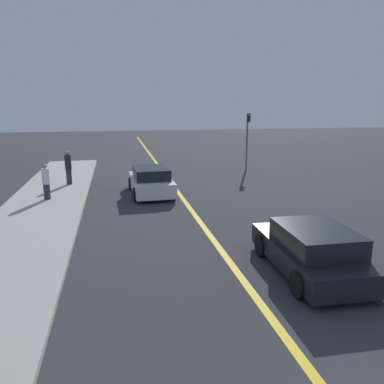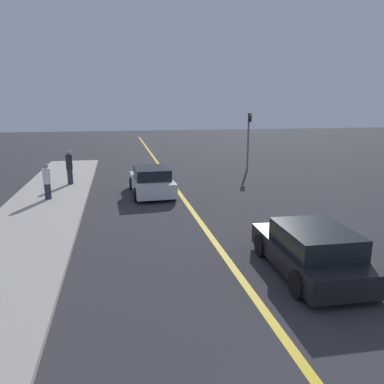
{
  "view_description": "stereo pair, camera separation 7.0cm",
  "coord_description": "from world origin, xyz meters",
  "px_view_note": "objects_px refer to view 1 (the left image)",
  "views": [
    {
      "loc": [
        -2.94,
        -1.6,
        4.23
      ],
      "look_at": [
        -0.56,
        9.89,
        1.45
      ],
      "focal_mm": 35.0,
      "sensor_mm": 36.0,
      "label": 1
    },
    {
      "loc": [
        -2.87,
        -1.61,
        4.23
      ],
      "look_at": [
        -0.56,
        9.89,
        1.45
      ],
      "focal_mm": 35.0,
      "sensor_mm": 36.0,
      "label": 2
    }
  ],
  "objects_px": {
    "pedestrian_far_standing": "(68,167)",
    "traffic_light": "(247,135)",
    "car_near_right_lane": "(312,250)",
    "pedestrian_mid_group": "(46,182)",
    "car_ahead_center": "(151,181)"
  },
  "relations": [
    {
      "from": "car_ahead_center",
      "to": "pedestrian_far_standing",
      "type": "distance_m",
      "value": 4.76
    },
    {
      "from": "car_ahead_center",
      "to": "pedestrian_far_standing",
      "type": "height_order",
      "value": "pedestrian_far_standing"
    },
    {
      "from": "pedestrian_far_standing",
      "to": "traffic_light",
      "type": "height_order",
      "value": "traffic_light"
    },
    {
      "from": "car_near_right_lane",
      "to": "traffic_light",
      "type": "bearing_deg",
      "value": 78.2
    },
    {
      "from": "car_near_right_lane",
      "to": "car_ahead_center",
      "type": "distance_m",
      "value": 9.89
    },
    {
      "from": "car_near_right_lane",
      "to": "pedestrian_mid_group",
      "type": "distance_m",
      "value": 11.76
    },
    {
      "from": "car_near_right_lane",
      "to": "pedestrian_far_standing",
      "type": "relative_size",
      "value": 2.24
    },
    {
      "from": "car_ahead_center",
      "to": "traffic_light",
      "type": "height_order",
      "value": "traffic_light"
    },
    {
      "from": "car_near_right_lane",
      "to": "car_ahead_center",
      "type": "height_order",
      "value": "car_ahead_center"
    },
    {
      "from": "car_ahead_center",
      "to": "pedestrian_far_standing",
      "type": "bearing_deg",
      "value": 145.39
    },
    {
      "from": "car_near_right_lane",
      "to": "pedestrian_mid_group",
      "type": "relative_size",
      "value": 2.49
    },
    {
      "from": "traffic_light",
      "to": "car_ahead_center",
      "type": "bearing_deg",
      "value": -140.75
    },
    {
      "from": "pedestrian_far_standing",
      "to": "car_near_right_lane",
      "type": "bearing_deg",
      "value": -58.83
    },
    {
      "from": "pedestrian_mid_group",
      "to": "pedestrian_far_standing",
      "type": "distance_m",
      "value": 3.14
    },
    {
      "from": "traffic_light",
      "to": "pedestrian_far_standing",
      "type": "bearing_deg",
      "value": -164.41
    }
  ]
}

